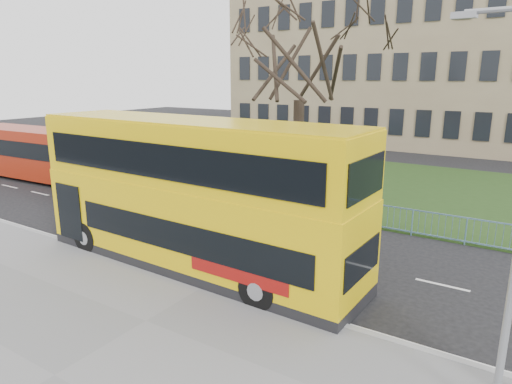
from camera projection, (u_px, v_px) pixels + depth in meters
ground at (237, 270)px, 15.20m from camera, size 120.00×120.00×0.00m
pavement at (55, 378)px, 9.68m from camera, size 80.00×10.50×0.12m
kerb at (208, 285)px, 13.92m from camera, size 80.00×0.20×0.14m
grass_verge at (376, 185)px, 26.85m from camera, size 80.00×15.40×0.08m
guard_railing at (321, 207)px, 20.45m from camera, size 40.00×0.12×1.10m
bare_tree at (300, 81)px, 23.44m from camera, size 8.31×8.31×11.87m
civic_building at (399, 68)px, 44.63m from camera, size 30.00×15.00×14.00m
yellow_bus at (193, 192)px, 14.84m from camera, size 11.72×3.10×4.88m
red_bus at (41, 153)px, 28.11m from camera, size 11.92×3.25×3.11m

